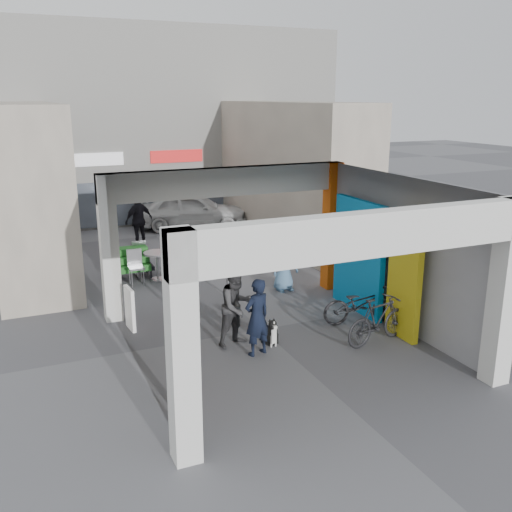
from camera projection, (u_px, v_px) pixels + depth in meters
name	position (u px, v px, depth m)	size (l,w,h in m)	color
ground	(261.00, 329.00, 13.14)	(90.00, 90.00, 0.00)	#5A5A60
arcade_canopy	(301.00, 238.00, 12.00)	(6.40, 6.45, 6.40)	silver
far_building	(129.00, 125.00, 24.41)	(18.00, 4.08, 8.00)	white
plaza_bldg_left	(27.00, 188.00, 17.35)	(2.00, 9.00, 5.00)	#B6A997
plaza_bldg_right	(290.00, 172.00, 20.81)	(2.00, 9.00, 5.00)	#B6A997
bollard_left	(165.00, 288.00, 14.68)	(0.09, 0.09, 0.85)	#979A9F
bollard_center	(228.00, 281.00, 15.21)	(0.09, 0.09, 0.88)	#979A9F
bollard_right	(280.00, 274.00, 15.87)	(0.09, 0.09, 0.83)	#979A9F
advert_board_near	(177.00, 383.00, 9.63)	(0.20, 0.55, 1.00)	white
advert_board_far	(130.00, 308.00, 13.03)	(0.14, 0.56, 1.00)	white
cafe_set	(151.00, 266.00, 16.85)	(1.65, 1.33, 1.00)	#A0A0A5
produce_stand	(130.00, 266.00, 16.83)	(1.33, 0.72, 0.87)	black
crate_stack	(200.00, 242.00, 19.86)	(0.45, 0.35, 0.56)	#1B5B1A
border_collie	(271.00, 334.00, 12.27)	(0.23, 0.45, 0.62)	black
man_with_dog	(257.00, 317.00, 11.66)	(0.60, 0.39, 1.65)	black
man_back_turned	(237.00, 306.00, 12.11)	(0.86, 0.67, 1.77)	#3A3A3D
man_elderly	(284.00, 263.00, 15.59)	(0.76, 0.49, 1.56)	#5984AE
man_crates	(139.00, 220.00, 20.15)	(1.12, 0.47, 1.91)	black
bicycle_front	(361.00, 304.00, 13.38)	(0.64, 1.83, 0.96)	black
bicycle_rear	(378.00, 320.00, 12.30)	(0.49, 1.75, 1.05)	black
white_van	(192.00, 210.00, 22.94)	(1.80, 4.48, 1.53)	silver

